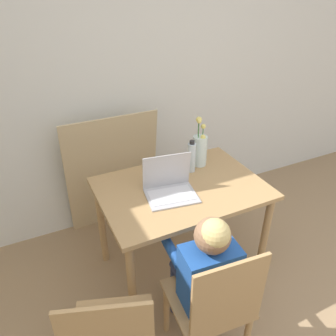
# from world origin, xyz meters

# --- Properties ---
(wall_back) EXTENTS (6.40, 0.05, 2.50)m
(wall_back) POSITION_xyz_m (0.00, 2.23, 1.25)
(wall_back) COLOR silver
(wall_back) RESTS_ON ground_plane
(dining_table) EXTENTS (1.07, 0.75, 0.74)m
(dining_table) POSITION_xyz_m (-0.13, 1.38, 0.64)
(dining_table) COLOR tan
(dining_table) RESTS_ON ground_plane
(chair_occupied) EXTENTS (0.43, 0.43, 0.87)m
(chair_occupied) POSITION_xyz_m (-0.29, 0.70, 0.45)
(chair_occupied) COLOR tan
(chair_occupied) RESTS_ON ground_plane
(person_seated) EXTENTS (0.33, 0.44, 0.97)m
(person_seated) POSITION_xyz_m (-0.28, 0.83, 0.61)
(person_seated) COLOR #1E4C9E
(person_seated) RESTS_ON ground_plane
(laptop) EXTENTS (0.34, 0.28, 0.25)m
(laptop) POSITION_xyz_m (-0.23, 1.35, 0.80)
(laptop) COLOR #B2B2B7
(laptop) RESTS_ON dining_table
(flower_vase) EXTENTS (0.10, 0.10, 0.36)m
(flower_vase) POSITION_xyz_m (0.12, 1.58, 0.86)
(flower_vase) COLOR silver
(flower_vase) RESTS_ON dining_table
(water_bottle) EXTENTS (0.06, 0.06, 0.23)m
(water_bottle) POSITION_xyz_m (0.03, 1.53, 0.85)
(water_bottle) COLOR silver
(water_bottle) RESTS_ON dining_table
(cardboard_panel) EXTENTS (0.76, 0.16, 1.03)m
(cardboard_panel) POSITION_xyz_m (-0.39, 2.09, 0.52)
(cardboard_panel) COLOR tan
(cardboard_panel) RESTS_ON ground_plane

